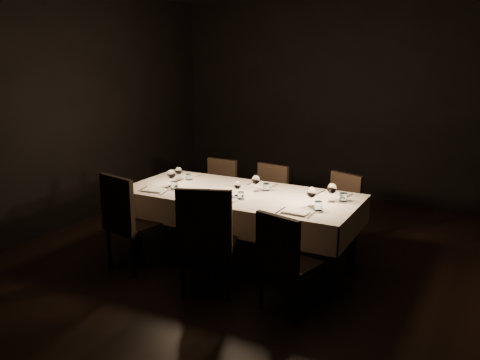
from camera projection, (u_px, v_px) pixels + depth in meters
The scene contains 14 objects.
room at pixel (240, 124), 5.23m from camera, with size 5.01×6.01×3.01m.
dining_table at pixel (240, 199), 5.43m from camera, with size 2.52×1.12×0.76m.
chair_near_left at pixel (128, 218), 5.23m from camera, with size 0.59×0.59×1.02m.
place_setting_near_left at pixel (167, 182), 5.57m from camera, with size 0.36×0.41×0.19m.
chair_near_center at pixel (207, 236), 4.68m from camera, with size 0.65×0.65×1.05m.
place_setting_near_center at pixel (234, 192), 5.19m from camera, with size 0.31×0.39×0.17m.
chair_near_right at pixel (285, 258), 4.36m from camera, with size 0.53×0.53×0.91m.
place_setting_near_right at pixel (308, 201), 4.83m from camera, with size 0.36×0.42×0.20m.
chair_far_left at pixel (218, 190), 6.55m from camera, with size 0.43×0.43×0.87m.
place_setting_far_left at pixel (184, 174), 5.97m from camera, with size 0.30×0.39×0.16m.
chair_far_center at pixel (268, 197), 6.19m from camera, with size 0.48×0.48×0.89m.
place_setting_far_center at pixel (260, 183), 5.52m from camera, with size 0.33×0.40×0.18m.
chair_far_right at pixel (340, 208), 5.79m from camera, with size 0.54×0.54×0.88m.
place_setting_far_right at pixel (335, 192), 5.14m from camera, with size 0.36×0.41×0.19m.
Camera 1 is at (2.42, -4.61, 2.23)m, focal length 38.00 mm.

